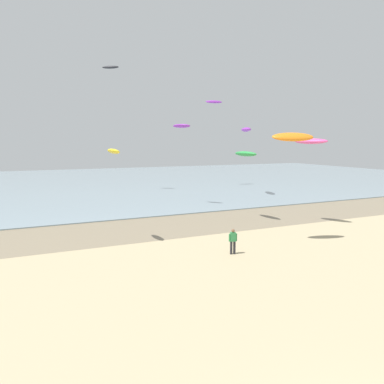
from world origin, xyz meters
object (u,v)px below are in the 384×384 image
(kite_aloft_3, at_px, (182,126))
(kite_aloft_7, at_px, (214,102))
(kite_aloft_1, at_px, (246,130))
(kite_aloft_4, at_px, (293,137))
(kite_aloft_5, at_px, (111,67))
(kite_aloft_2, at_px, (246,154))
(person_nearest_camera, at_px, (233,241))
(kite_aloft_9, at_px, (311,141))
(kite_aloft_0, at_px, (114,151))

(kite_aloft_3, relative_size, kite_aloft_7, 0.78)
(kite_aloft_1, height_order, kite_aloft_4, kite_aloft_1)
(kite_aloft_4, relative_size, kite_aloft_5, 1.25)
(kite_aloft_3, bearing_deg, kite_aloft_1, -108.36)
(kite_aloft_7, bearing_deg, kite_aloft_4, 79.85)
(kite_aloft_2, relative_size, kite_aloft_5, 1.17)
(kite_aloft_7, bearing_deg, kite_aloft_2, 77.01)
(person_nearest_camera, relative_size, kite_aloft_1, 0.48)
(kite_aloft_9, bearing_deg, kite_aloft_5, 176.14)
(kite_aloft_7, relative_size, kite_aloft_9, 0.95)
(kite_aloft_2, xyz_separation_m, kite_aloft_5, (-7.00, 24.93, 11.70))
(kite_aloft_2, relative_size, kite_aloft_4, 0.94)
(kite_aloft_5, bearing_deg, kite_aloft_4, -47.62)
(kite_aloft_0, xyz_separation_m, kite_aloft_1, (21.82, 16.70, 2.35))
(person_nearest_camera, xyz_separation_m, kite_aloft_2, (6.53, 8.88, 5.41))
(kite_aloft_4, bearing_deg, kite_aloft_9, -124.84)
(kite_aloft_3, height_order, kite_aloft_5, kite_aloft_5)
(kite_aloft_5, xyz_separation_m, kite_aloft_7, (16.64, -0.07, -4.10))
(kite_aloft_1, distance_m, kite_aloft_5, 21.32)
(kite_aloft_0, relative_size, kite_aloft_2, 0.71)
(kite_aloft_5, bearing_deg, kite_aloft_1, -2.59)
(kite_aloft_5, bearing_deg, kite_aloft_2, -41.64)
(kite_aloft_2, distance_m, kite_aloft_7, 27.72)
(kite_aloft_1, relative_size, kite_aloft_2, 1.23)
(person_nearest_camera, distance_m, kite_aloft_3, 20.71)
(kite_aloft_5, xyz_separation_m, kite_aloft_9, (11.34, -28.76, -10.53))
(person_nearest_camera, bearing_deg, kite_aloft_9, 24.92)
(person_nearest_camera, bearing_deg, kite_aloft_7, 64.39)
(kite_aloft_2, height_order, kite_aloft_9, kite_aloft_9)
(person_nearest_camera, height_order, kite_aloft_7, kite_aloft_7)
(kite_aloft_2, xyz_separation_m, kite_aloft_4, (-1.33, -8.22, 1.44))
(kite_aloft_0, bearing_deg, kite_aloft_7, -44.68)
(kite_aloft_2, distance_m, kite_aloft_9, 5.90)
(kite_aloft_0, distance_m, kite_aloft_7, 36.57)
(kite_aloft_4, height_order, kite_aloft_5, kite_aloft_5)
(kite_aloft_0, height_order, kite_aloft_4, kite_aloft_4)
(kite_aloft_3, bearing_deg, kite_aloft_2, 155.79)
(person_nearest_camera, xyz_separation_m, kite_aloft_1, (15.35, 22.62, 8.19))
(kite_aloft_3, height_order, kite_aloft_7, kite_aloft_7)
(person_nearest_camera, relative_size, kite_aloft_5, 0.69)
(kite_aloft_7, bearing_deg, kite_aloft_5, 7.96)
(kite_aloft_0, bearing_deg, person_nearest_camera, -138.01)
(kite_aloft_4, distance_m, kite_aloft_5, 35.16)
(kite_aloft_9, bearing_deg, kite_aloft_3, -178.68)
(kite_aloft_5, relative_size, kite_aloft_7, 0.87)
(kite_aloft_2, height_order, kite_aloft_3, kite_aloft_3)
(kite_aloft_1, xyz_separation_m, kite_aloft_3, (-11.25, -4.10, 0.12))
(kite_aloft_1, xyz_separation_m, kite_aloft_9, (-4.48, -17.57, -1.62))
(kite_aloft_4, height_order, kite_aloft_7, kite_aloft_7)
(kite_aloft_2, xyz_separation_m, kite_aloft_9, (4.34, -3.83, 1.16))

